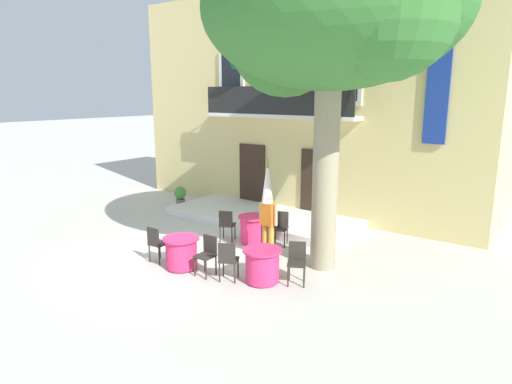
{
  "coord_description": "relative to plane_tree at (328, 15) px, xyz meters",
  "views": [
    {
      "loc": [
        7.75,
        -7.65,
        4.06
      ],
      "look_at": [
        0.37,
        2.38,
        1.3
      ],
      "focal_mm": 31.19,
      "sensor_mm": 36.0,
      "label": 1
    }
  ],
  "objects": [
    {
      "name": "cafe_chair_near_tree_1",
      "position": [
        -1.81,
        -2.02,
        -5.18
      ],
      "size": [
        0.41,
        0.41,
        0.91
      ],
      "color": "#2D2823",
      "rests_on": "ground"
    },
    {
      "name": "cafe_table_middle",
      "position": [
        -2.3,
        0.4,
        -5.32
      ],
      "size": [
        0.86,
        0.86,
        0.76
      ],
      "color": "#E52D66",
      "rests_on": "ground"
    },
    {
      "name": "cafe_table_near_tree",
      "position": [
        -2.56,
        -2.11,
        -5.32
      ],
      "size": [
        0.86,
        0.86,
        0.76
      ],
      "color": "#E52D66",
      "rests_on": "ground"
    },
    {
      "name": "building_facade",
      "position": [
        -3.4,
        5.57,
        -1.96
      ],
      "size": [
        13.0,
        5.09,
        7.5
      ],
      "color": "#DBC67F",
      "rests_on": "ground"
    },
    {
      "name": "pedestrian_near_entrance",
      "position": [
        -1.24,
        -0.42,
        -4.75
      ],
      "size": [
        0.53,
        0.23,
        1.69
      ],
      "color": "gold",
      "rests_on": "ground"
    },
    {
      "name": "cafe_chair_front_1",
      "position": [
        0.07,
        -1.21,
        -5.18
      ],
      "size": [
        0.54,
        0.54,
        0.91
      ],
      "color": "#2D2823",
      "rests_on": "ground"
    },
    {
      "name": "cafe_chair_near_tree_0",
      "position": [
        -3.31,
        -2.21,
        -5.18
      ],
      "size": [
        0.41,
        0.41,
        0.91
      ],
      "color": "#2D2823",
      "rests_on": "ground"
    },
    {
      "name": "plane_tree",
      "position": [
        0.0,
        0.0,
        0.0
      ],
      "size": [
        5.96,
        5.23,
        7.59
      ],
      "color": "gray",
      "rests_on": "ground"
    },
    {
      "name": "cafe_umbrella",
      "position": [
        -1.28,
        -0.41,
        -4.04
      ],
      "size": [
        0.44,
        0.44,
        2.55
      ],
      "color": "#997A56",
      "rests_on": "ground"
    },
    {
      "name": "cafe_chair_front_0",
      "position": [
        -1.19,
        -2.03,
        -5.18
      ],
      "size": [
        0.54,
        0.54,
        0.91
      ],
      "color": "#2D2823",
      "rests_on": "ground"
    },
    {
      "name": "ground_planter_left",
      "position": [
        -6.89,
        2.06,
        -5.29
      ],
      "size": [
        0.44,
        0.44,
        0.75
      ],
      "color": "slate",
      "rests_on": "ground"
    },
    {
      "name": "cafe_chair_middle_1",
      "position": [
        -2.95,
        0.02,
        -5.18
      ],
      "size": [
        0.53,
        0.53,
        0.91
      ],
      "color": "#2D2823",
      "rests_on": "ground"
    },
    {
      "name": "ground_plane",
      "position": [
        -3.0,
        -1.42,
        -5.71
      ],
      "size": [
        120.0,
        120.0,
        0.0
      ],
      "primitive_type": "plane",
      "color": "beige"
    },
    {
      "name": "cafe_chair_middle_0",
      "position": [
        -1.61,
        0.72,
        -5.18
      ],
      "size": [
        0.51,
        0.51,
        0.91
      ],
      "color": "#2D2823",
      "rests_on": "ground"
    },
    {
      "name": "entrance_step_platform",
      "position": [
        -3.4,
        2.28,
        -5.58
      ],
      "size": [
        6.27,
        2.6,
        0.25
      ],
      "primitive_type": "cube",
      "color": "silver",
      "rests_on": "ground"
    },
    {
      "name": "cafe_table_front",
      "position": [
        -0.56,
        -1.63,
        -5.32
      ],
      "size": [
        0.86,
        0.86,
        0.76
      ],
      "color": "#E52D66",
      "rests_on": "ground"
    }
  ]
}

